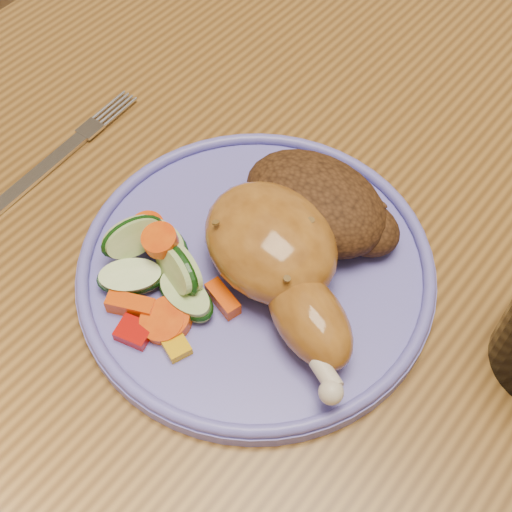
% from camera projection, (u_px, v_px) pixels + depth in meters
% --- Properties ---
extents(ground, '(4.00, 4.00, 0.00)m').
position_uv_depth(ground, '(300.00, 485.00, 1.22)').
color(ground, brown).
rests_on(ground, ground).
extents(dining_table, '(0.90, 1.40, 0.75)m').
position_uv_depth(dining_table, '(337.00, 275.00, 0.67)').
color(dining_table, brown).
rests_on(dining_table, ground).
extents(plate, '(0.28, 0.28, 0.01)m').
position_uv_depth(plate, '(256.00, 271.00, 0.57)').
color(plate, '#625DC2').
rests_on(plate, dining_table).
extents(plate_rim, '(0.28, 0.28, 0.01)m').
position_uv_depth(plate_rim, '(256.00, 263.00, 0.56)').
color(plate_rim, '#625DC2').
rests_on(plate_rim, plate).
extents(chicken_leg, '(0.18, 0.14, 0.06)m').
position_uv_depth(chicken_leg, '(280.00, 260.00, 0.53)').
color(chicken_leg, '#A66623').
rests_on(chicken_leg, plate).
extents(rice_pilaf, '(0.13, 0.09, 0.05)m').
position_uv_depth(rice_pilaf, '(318.00, 205.00, 0.57)').
color(rice_pilaf, '#412410').
rests_on(rice_pilaf, plate).
extents(vegetable_pile, '(0.12, 0.11, 0.05)m').
position_uv_depth(vegetable_pile, '(159.00, 272.00, 0.54)').
color(vegetable_pile, '#A50A05').
rests_on(vegetable_pile, plate).
extents(fork, '(0.02, 0.16, 0.00)m').
position_uv_depth(fork, '(56.00, 158.00, 0.64)').
color(fork, silver).
rests_on(fork, dining_table).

